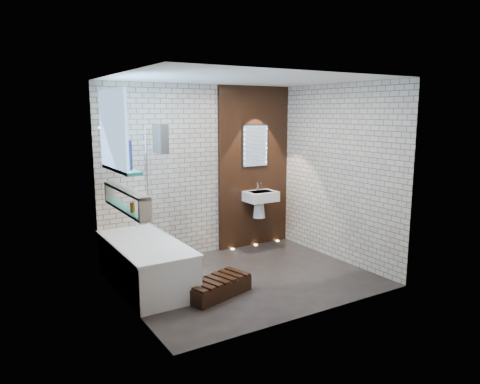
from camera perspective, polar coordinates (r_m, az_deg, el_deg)
ground at (r=6.14m, az=0.74°, el=-10.83°), size 3.20×3.20×0.00m
room_shell at (r=5.81m, az=0.77°, el=1.23°), size 3.24×3.20×2.60m
walnut_panel at (r=7.37m, az=1.76°, el=3.14°), size 1.30×0.06×2.60m
clerestory_window at (r=5.42m, az=-15.55°, el=6.62°), size 0.18×1.00×0.94m
display_niche at (r=5.33m, az=-14.19°, el=-0.99°), size 0.14×1.30×0.26m
bathtub at (r=5.93m, az=-11.84°, el=-8.86°), size 0.79×1.74×0.70m
bath_screen at (r=6.21m, az=-10.46°, el=1.47°), size 0.01×0.78×1.40m
towel at (r=5.98m, az=-9.99°, el=6.65°), size 0.11×0.29×0.38m
shower_head at (r=6.07m, az=-14.72°, el=7.93°), size 0.18×0.18×0.02m
washbasin at (r=7.29m, az=2.58°, el=-1.01°), size 0.50×0.36×0.58m
led_mirror at (r=7.31m, az=1.94°, el=5.84°), size 0.50×0.02×0.70m
walnut_step at (r=5.59m, az=-2.91°, el=-12.01°), size 0.92×0.60×0.19m
niche_bottles at (r=4.97m, az=-12.81°, el=-2.16°), size 0.06×0.34×0.14m
sill_vases at (r=5.20m, az=-13.90°, el=4.52°), size 0.08×0.08×0.33m
floor_uplights at (r=7.59m, az=2.00°, el=-6.67°), size 0.96×0.06×0.01m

